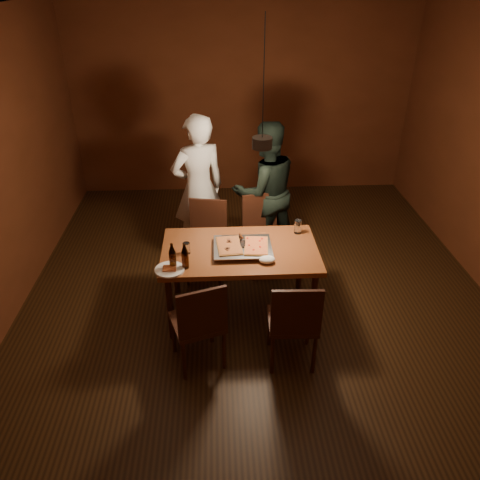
{
  "coord_description": "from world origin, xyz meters",
  "views": [
    {
      "loc": [
        -0.41,
        -3.99,
        3.08
      ],
      "look_at": [
        -0.2,
        -0.15,
        0.85
      ],
      "focal_mm": 35.0,
      "sensor_mm": 36.0,
      "label": 1
    }
  ],
  "objects_px": {
    "dining_table": "(240,255)",
    "beer_bottle_b": "(185,256)",
    "plate_slice": "(170,269)",
    "pendant_lamp": "(262,142)",
    "chair_near_left": "(199,319)",
    "pizza_tray": "(243,248)",
    "chair_far_right": "(262,226)",
    "chair_far_left": "(207,233)",
    "chair_near_right": "(294,317)",
    "diner_dark": "(265,191)",
    "beer_bottle_a": "(172,256)",
    "diner_white": "(199,189)"
  },
  "relations": [
    {
      "from": "pizza_tray",
      "to": "pendant_lamp",
      "type": "distance_m",
      "value": 1.02
    },
    {
      "from": "plate_slice",
      "to": "diner_dark",
      "type": "height_order",
      "value": "diner_dark"
    },
    {
      "from": "chair_far_left",
      "to": "chair_near_right",
      "type": "distance_m",
      "value": 1.68
    },
    {
      "from": "beer_bottle_a",
      "to": "diner_white",
      "type": "distance_m",
      "value": 1.47
    },
    {
      "from": "plate_slice",
      "to": "pendant_lamp",
      "type": "relative_size",
      "value": 0.24
    },
    {
      "from": "chair_far_right",
      "to": "diner_white",
      "type": "xyz_separation_m",
      "value": [
        -0.72,
        0.33,
        0.34
      ]
    },
    {
      "from": "diner_dark",
      "to": "pendant_lamp",
      "type": "height_order",
      "value": "pendant_lamp"
    },
    {
      "from": "chair_near_left",
      "to": "beer_bottle_b",
      "type": "relative_size",
      "value": 2.15
    },
    {
      "from": "chair_near_right",
      "to": "pizza_tray",
      "type": "distance_m",
      "value": 0.89
    },
    {
      "from": "beer_bottle_a",
      "to": "beer_bottle_b",
      "type": "distance_m",
      "value": 0.11
    },
    {
      "from": "beer_bottle_a",
      "to": "chair_near_left",
      "type": "bearing_deg",
      "value": -63.43
    },
    {
      "from": "plate_slice",
      "to": "pizza_tray",
      "type": "bearing_deg",
      "value": 24.47
    },
    {
      "from": "dining_table",
      "to": "pendant_lamp",
      "type": "height_order",
      "value": "pendant_lamp"
    },
    {
      "from": "chair_near_left",
      "to": "pendant_lamp",
      "type": "bearing_deg",
      "value": 39.19
    },
    {
      "from": "chair_near_left",
      "to": "beer_bottle_b",
      "type": "height_order",
      "value": "beer_bottle_b"
    },
    {
      "from": "diner_white",
      "to": "plate_slice",
      "type": "bearing_deg",
      "value": 59.04
    },
    {
      "from": "chair_far_right",
      "to": "chair_near_right",
      "type": "relative_size",
      "value": 1.05
    },
    {
      "from": "plate_slice",
      "to": "chair_near_left",
      "type": "bearing_deg",
      "value": -58.0
    },
    {
      "from": "dining_table",
      "to": "chair_far_right",
      "type": "height_order",
      "value": "chair_far_right"
    },
    {
      "from": "plate_slice",
      "to": "beer_bottle_b",
      "type": "bearing_deg",
      "value": 14.5
    },
    {
      "from": "pizza_tray",
      "to": "diner_dark",
      "type": "bearing_deg",
      "value": 72.49
    },
    {
      "from": "plate_slice",
      "to": "chair_far_right",
      "type": "bearing_deg",
      "value": 51.1
    },
    {
      "from": "chair_far_left",
      "to": "beer_bottle_a",
      "type": "xyz_separation_m",
      "value": [
        -0.29,
        -1.01,
        0.34
      ]
    },
    {
      "from": "beer_bottle_a",
      "to": "chair_near_right",
      "type": "bearing_deg",
      "value": -25.85
    },
    {
      "from": "plate_slice",
      "to": "chair_near_right",
      "type": "bearing_deg",
      "value": -23.1
    },
    {
      "from": "beer_bottle_a",
      "to": "chair_far_left",
      "type": "bearing_deg",
      "value": 74.1
    },
    {
      "from": "dining_table",
      "to": "chair_near_right",
      "type": "distance_m",
      "value": 0.9
    },
    {
      "from": "dining_table",
      "to": "beer_bottle_b",
      "type": "xyz_separation_m",
      "value": [
        -0.51,
        -0.3,
        0.2
      ]
    },
    {
      "from": "chair_far_left",
      "to": "chair_near_right",
      "type": "relative_size",
      "value": 1.01
    },
    {
      "from": "chair_far_left",
      "to": "beer_bottle_a",
      "type": "distance_m",
      "value": 1.1
    },
    {
      "from": "diner_white",
      "to": "diner_dark",
      "type": "distance_m",
      "value": 0.78
    },
    {
      "from": "chair_far_left",
      "to": "plate_slice",
      "type": "relative_size",
      "value": 1.83
    },
    {
      "from": "pizza_tray",
      "to": "diner_white",
      "type": "height_order",
      "value": "diner_white"
    },
    {
      "from": "chair_far_left",
      "to": "diner_dark",
      "type": "bearing_deg",
      "value": -137.12
    },
    {
      "from": "chair_near_left",
      "to": "pizza_tray",
      "type": "bearing_deg",
      "value": 42.88
    },
    {
      "from": "dining_table",
      "to": "beer_bottle_b",
      "type": "bearing_deg",
      "value": -149.62
    },
    {
      "from": "chair_far_left",
      "to": "diner_dark",
      "type": "distance_m",
      "value": 0.87
    },
    {
      "from": "chair_far_right",
      "to": "diner_dark",
      "type": "distance_m",
      "value": 0.44
    },
    {
      "from": "chair_far_right",
      "to": "diner_white",
      "type": "bearing_deg",
      "value": -38.11
    },
    {
      "from": "dining_table",
      "to": "beer_bottle_b",
      "type": "relative_size",
      "value": 6.1
    },
    {
      "from": "diner_dark",
      "to": "diner_white",
      "type": "bearing_deg",
      "value": -17.02
    },
    {
      "from": "beer_bottle_b",
      "to": "dining_table",
      "type": "bearing_deg",
      "value": 30.38
    },
    {
      "from": "beer_bottle_a",
      "to": "diner_dark",
      "type": "relative_size",
      "value": 0.15
    },
    {
      "from": "dining_table",
      "to": "chair_near_left",
      "type": "xyz_separation_m",
      "value": [
        -0.38,
        -0.76,
        -0.14
      ]
    },
    {
      "from": "plate_slice",
      "to": "pendant_lamp",
      "type": "height_order",
      "value": "pendant_lamp"
    },
    {
      "from": "dining_table",
      "to": "diner_dark",
      "type": "xyz_separation_m",
      "value": [
        0.36,
        1.16,
        0.15
      ]
    },
    {
      "from": "chair_far_right",
      "to": "diner_dark",
      "type": "xyz_separation_m",
      "value": [
        0.06,
        0.32,
        0.29
      ]
    },
    {
      "from": "chair_near_left",
      "to": "diner_white",
      "type": "relative_size",
      "value": 0.3
    },
    {
      "from": "chair_near_left",
      "to": "chair_near_right",
      "type": "distance_m",
      "value": 0.8
    },
    {
      "from": "pizza_tray",
      "to": "pendant_lamp",
      "type": "height_order",
      "value": "pendant_lamp"
    }
  ]
}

